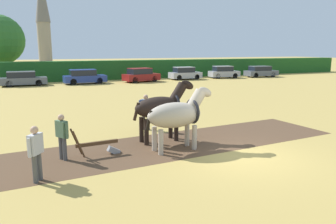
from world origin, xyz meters
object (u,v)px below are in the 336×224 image
(parked_car_end_right, at_px, (261,72))
(parked_car_center, at_px, (84,77))
(plow, at_px, (101,146))
(farmer_beside_team, at_px, (146,110))
(farmer_at_plow, at_px, (62,134))
(parked_car_far_right, at_px, (224,72))
(draft_horse_lead_left, at_px, (177,115))
(parked_car_center_left, at_px, (23,79))
(church_spire, at_px, (43,15))
(draft_horse_lead_right, at_px, (162,107))
(parked_car_center_right, at_px, (141,75))
(parked_car_right, at_px, (185,73))
(farmer_onlooker_left, at_px, (36,150))

(parked_car_end_right, bearing_deg, parked_car_center, -177.17)
(plow, xyz_separation_m, farmer_beside_team, (2.70, 2.89, 0.62))
(farmer_at_plow, relative_size, parked_car_far_right, 0.39)
(draft_horse_lead_left, relative_size, plow, 1.63)
(farmer_at_plow, distance_m, parked_car_center, 25.29)
(parked_car_center_left, bearing_deg, plow, -85.15)
(parked_car_far_right, xyz_separation_m, parked_car_end_right, (5.46, -0.60, -0.03))
(church_spire, xyz_separation_m, farmer_beside_team, (0.28, -70.75, -10.56))
(draft_horse_lead_right, relative_size, parked_car_center, 0.62)
(church_spire, xyz_separation_m, parked_car_center_left, (-4.94, -48.40, -10.79))
(draft_horse_lead_left, bearing_deg, church_spire, 86.17)
(plow, bearing_deg, parked_car_center, 77.89)
(parked_car_center_right, height_order, parked_car_right, parked_car_center_right)
(draft_horse_lead_left, xyz_separation_m, parked_car_far_right, (18.53, 25.54, -0.58))
(church_spire, relative_size, parked_car_right, 5.67)
(church_spire, distance_m, farmer_beside_team, 71.54)
(draft_horse_lead_left, relative_size, draft_horse_lead_right, 1.02)
(parked_car_center_right, relative_size, parked_car_end_right, 0.97)
(draft_horse_lead_right, relative_size, parked_car_far_right, 0.69)
(parked_car_center, height_order, parked_car_center_right, parked_car_center_right)
(farmer_at_plow, bearing_deg, parked_car_right, 27.60)
(parked_car_center_right, bearing_deg, farmer_beside_team, -119.00)
(parked_car_center, bearing_deg, parked_car_center_right, -6.33)
(draft_horse_lead_left, xyz_separation_m, parked_car_center_right, (7.04, 24.87, -0.57))
(farmer_onlooker_left, xyz_separation_m, parked_car_far_right, (23.38, 26.69, -0.18))
(draft_horse_lead_right, bearing_deg, parked_car_end_right, 40.41)
(plow, relative_size, farmer_onlooker_left, 1.07)
(draft_horse_lead_left, relative_size, parked_car_center, 0.63)
(plow, height_order, parked_car_right, parked_car_right)
(farmer_onlooker_left, height_order, parked_car_right, farmer_onlooker_left)
(parked_car_right, xyz_separation_m, parked_car_end_right, (11.00, -0.71, -0.02))
(parked_car_right, bearing_deg, farmer_beside_team, -119.97)
(draft_horse_lead_right, height_order, plow, draft_horse_lead_right)
(parked_car_center_left, xyz_separation_m, parked_car_center, (6.04, -0.38, 0.04))
(farmer_onlooker_left, bearing_deg, parked_car_center, 113.29)
(parked_car_center, bearing_deg, parked_car_right, -0.62)
(farmer_beside_team, relative_size, parked_car_center_left, 0.37)
(plow, xyz_separation_m, parked_car_center_left, (-2.53, 25.24, 0.38))
(draft_horse_lead_left, bearing_deg, farmer_onlooker_left, -170.75)
(farmer_beside_team, distance_m, parked_car_center, 21.99)
(farmer_beside_team, distance_m, parked_car_end_right, 32.31)
(parked_car_far_right, bearing_deg, parked_car_center, -171.62)
(parked_car_center_right, xyz_separation_m, parked_car_right, (5.96, 0.79, -0.02))
(church_spire, distance_m, parked_car_right, 51.37)
(parked_car_center_right, bearing_deg, parked_car_center, 165.03)
(farmer_at_plow, xyz_separation_m, parked_car_center, (4.78, 24.83, -0.15))
(plow, relative_size, parked_car_end_right, 0.38)
(farmer_at_plow, height_order, parked_car_center, farmer_at_plow)
(farmer_at_plow, xyz_separation_m, parked_car_far_right, (22.52, 25.05, -0.15))
(draft_horse_lead_left, xyz_separation_m, parked_car_center, (0.79, 25.32, -0.58))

